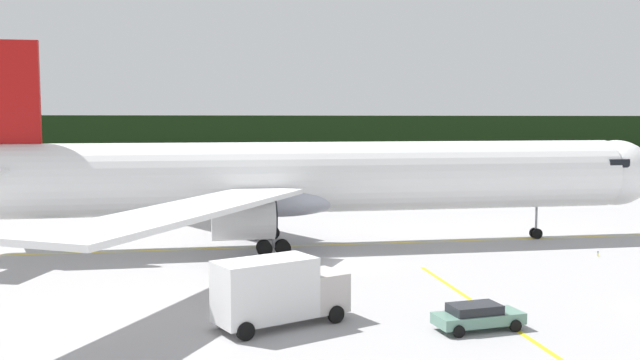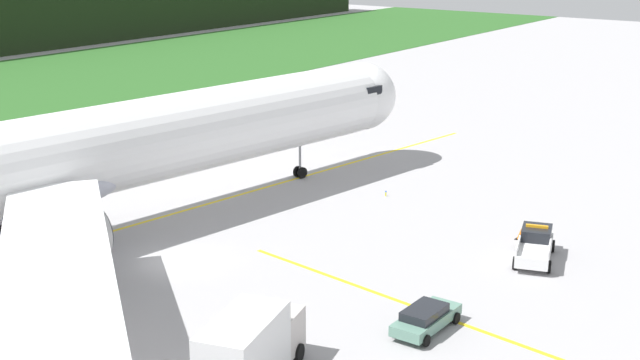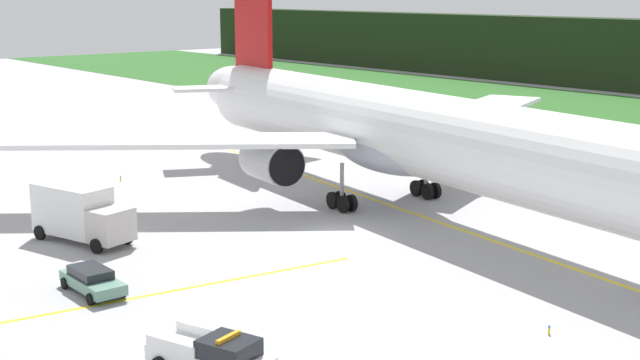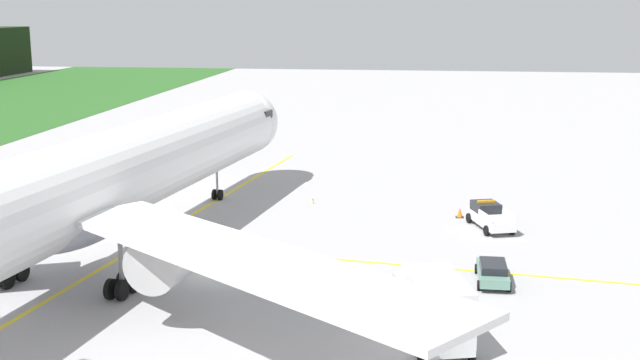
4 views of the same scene
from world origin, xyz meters
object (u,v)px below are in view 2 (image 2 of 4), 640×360
catering_truck (250,348)px  apron_cone (521,234)px  staff_car (426,318)px  ops_pickup_truck (535,245)px  airliner (71,159)px

catering_truck → apron_cone: bearing=-4.9°
staff_car → apron_cone: size_ratio=5.73×
apron_cone → ops_pickup_truck: bearing=-143.5°
ops_pickup_truck → staff_car: 12.50m
airliner → staff_car: bearing=-85.8°
airliner → staff_car: (1.79, -24.53, -4.81)m
airliner → ops_pickup_truck: 29.26m
ops_pickup_truck → catering_truck: size_ratio=0.78×
airliner → ops_pickup_truck: (14.28, -25.12, -4.61)m
airliner → catering_truck: bearing=-109.7°
airliner → ops_pickup_truck: airliner is taller
ops_pickup_truck → apron_cone: ops_pickup_truck is taller
ops_pickup_truck → catering_truck: 22.18m
catering_truck → apron_cone: catering_truck is taller
ops_pickup_truck → airliner: bearing=119.6°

